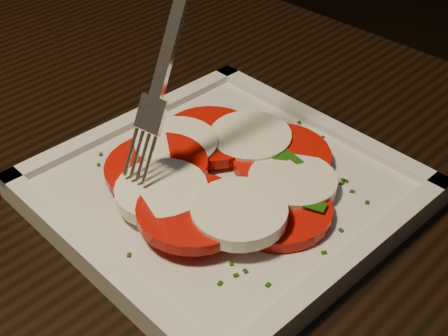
# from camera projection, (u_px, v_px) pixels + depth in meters

# --- Properties ---
(plate) EXTENTS (0.27, 0.27, 0.01)m
(plate) POSITION_uv_depth(u_px,v_px,m) (224.00, 192.00, 0.47)
(plate) COLOR silver
(plate) RESTS_ON table
(caprese_salad) EXTENTS (0.21, 0.20, 0.02)m
(caprese_salad) POSITION_uv_depth(u_px,v_px,m) (224.00, 173.00, 0.46)
(caprese_salad) COLOR #C60904
(caprese_salad) RESTS_ON plate
(fork) EXTENTS (0.04, 0.10, 0.17)m
(fork) POSITION_uv_depth(u_px,v_px,m) (182.00, 35.00, 0.42)
(fork) COLOR white
(fork) RESTS_ON caprese_salad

